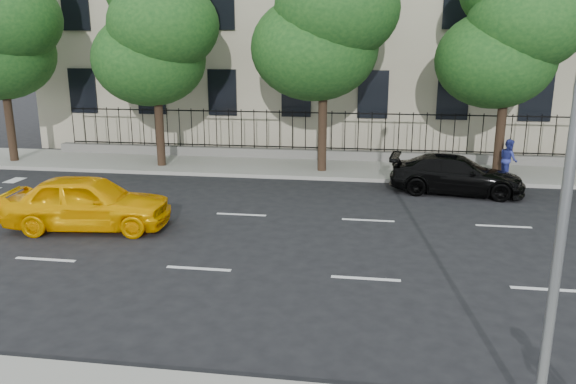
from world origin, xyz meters
name	(u,v)px	position (x,y,z in m)	size (l,w,h in m)	color
ground	(363,332)	(0.00, 0.00, 0.00)	(120.00, 120.00, 0.00)	black
far_sidewalk	(370,169)	(0.00, 14.00, 0.07)	(60.00, 4.00, 0.15)	gray
lane_markings	(367,245)	(0.00, 4.75, 0.01)	(49.60, 4.62, 0.01)	silver
iron_fence	(371,149)	(0.00, 15.70, 0.65)	(30.00, 0.50, 2.20)	slate
street_light	(570,52)	(2.50, -1.77, 5.15)	(0.25, 3.32, 8.05)	slate
tree_a	(0,23)	(-15.96, 13.36, 6.13)	(5.71, 5.31, 9.39)	#382619
tree_b	(156,29)	(-8.96, 13.36, 5.84)	(5.53, 5.12, 8.97)	#382619
tree_c	(326,14)	(-1.96, 13.36, 6.41)	(5.89, 5.50, 9.80)	#382619
tree_d	(510,28)	(5.04, 13.36, 5.84)	(5.34, 4.94, 8.84)	#382619
yellow_taxi	(88,202)	(-8.08, 4.99, 0.80)	(1.90, 4.72, 1.61)	#FFB200
black_sedan	(456,175)	(3.09, 10.79, 0.69)	(1.92, 4.73, 1.37)	black
pedestrian_far	(508,159)	(5.29, 12.69, 0.94)	(0.77, 0.60, 1.58)	navy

